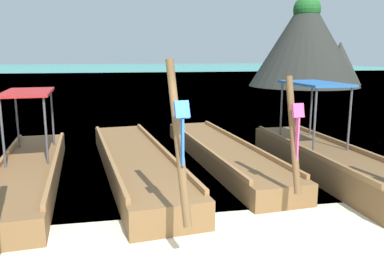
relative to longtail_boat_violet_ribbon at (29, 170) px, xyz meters
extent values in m
plane|color=#2DB29E|center=(3.60, 57.71, -0.31)|extent=(120.00, 120.00, 0.00)
cube|color=brown|center=(0.00, 0.00, -0.08)|extent=(1.75, 6.34, 0.46)
cube|color=#996C3F|center=(-0.57, -0.05, 0.20)|extent=(0.57, 5.74, 0.10)
cube|color=#996C3F|center=(0.57, 0.05, 0.20)|extent=(0.57, 5.74, 0.10)
cylinder|color=#4C4C51|center=(-0.41, -0.19, 0.88)|extent=(0.05, 0.05, 1.46)
cylinder|color=#4C4C51|center=(0.44, -0.12, 0.88)|extent=(0.05, 0.05, 1.46)
cylinder|color=#4C4C51|center=(-0.57, 1.68, 0.88)|extent=(0.05, 0.05, 1.46)
cylinder|color=#4C4C51|center=(0.28, 1.75, 0.88)|extent=(0.05, 0.05, 1.46)
cube|color=#AD2323|center=(-0.07, 0.78, 1.65)|extent=(1.21, 2.16, 0.06)
cube|color=brown|center=(2.34, 0.35, -0.05)|extent=(2.23, 7.08, 0.51)
cube|color=#996C3F|center=(1.70, 0.27, 0.25)|extent=(0.87, 6.37, 0.10)
cube|color=#996C3F|center=(2.99, 0.43, 0.25)|extent=(0.87, 6.37, 0.10)
cylinder|color=brown|center=(2.81, -3.41, 1.31)|extent=(0.24, 1.01, 2.27)
cube|color=blue|center=(2.83, -3.59, 1.77)|extent=(0.22, 0.17, 0.25)
cube|color=blue|center=(2.84, -3.61, 1.33)|extent=(0.04, 0.08, 0.65)
cube|color=brown|center=(4.64, 0.95, -0.08)|extent=(1.88, 6.95, 0.45)
cube|color=#996C3F|center=(4.05, 0.89, 0.19)|extent=(0.65, 6.29, 0.10)
cube|color=#996C3F|center=(5.23, 1.00, 0.19)|extent=(0.65, 6.29, 0.10)
cylinder|color=brown|center=(4.96, -2.56, 1.13)|extent=(0.17, 0.61, 2.01)
cube|color=#F24C8C|center=(4.97, -2.67, 1.57)|extent=(0.21, 0.13, 0.25)
cube|color=#F24C8C|center=(4.97, -2.69, 1.08)|extent=(0.04, 0.08, 0.74)
cube|color=brown|center=(6.79, -0.59, -0.01)|extent=(1.39, 5.87, 0.60)
cube|color=brown|center=(6.19, -0.60, 0.34)|extent=(0.20, 5.37, 0.10)
cube|color=brown|center=(7.38, -0.58, 0.34)|extent=(0.20, 5.37, 0.10)
cylinder|color=#4C4C51|center=(6.35, -0.75, 1.03)|extent=(0.05, 0.05, 1.48)
cylinder|color=#4C4C51|center=(7.23, -0.73, 1.03)|extent=(0.05, 0.05, 1.48)
cylinder|color=#4C4C51|center=(6.31, 1.00, 1.03)|extent=(0.05, 0.05, 1.48)
cylinder|color=#4C4C51|center=(7.19, 1.02, 1.03)|extent=(0.05, 0.05, 1.48)
cube|color=#235BA3|center=(6.77, 0.14, 1.80)|extent=(1.12, 1.98, 0.06)
cone|color=#2D302B|center=(18.63, 24.10, 3.80)|extent=(9.86, 9.86, 8.21)
cone|color=#32352F|center=(22.76, 25.09, 1.72)|extent=(4.17, 4.17, 4.06)
sphere|color=#236B28|center=(18.63, 24.10, 6.46)|extent=(2.40, 2.40, 2.40)
camera|label=1|loc=(2.02, -8.61, 2.49)|focal=35.79mm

